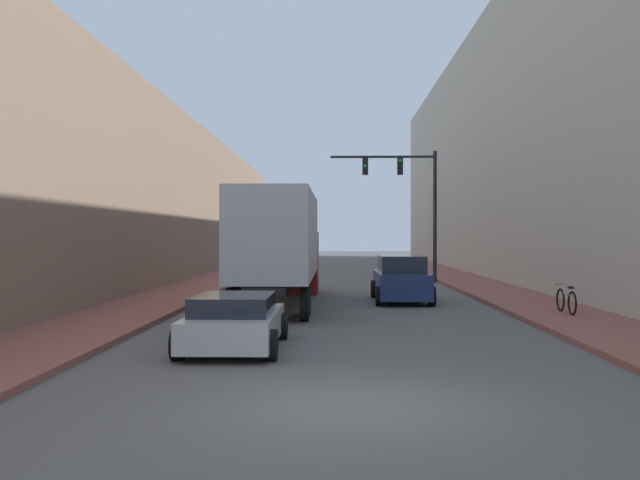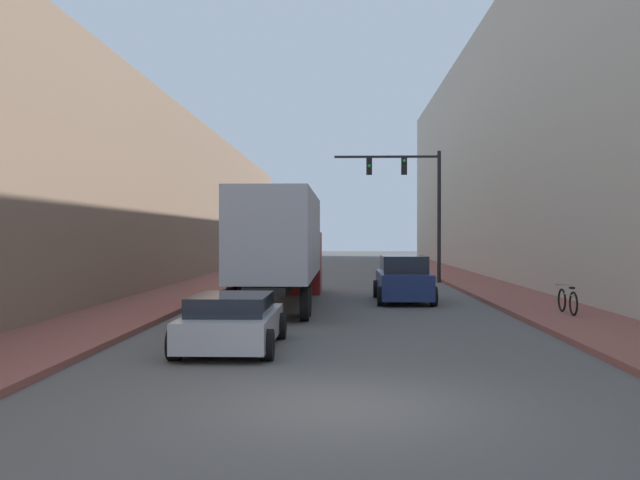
{
  "view_description": "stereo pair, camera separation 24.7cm",
  "coord_description": "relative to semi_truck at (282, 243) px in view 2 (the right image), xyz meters",
  "views": [
    {
      "loc": [
        -0.22,
        -10.46,
        2.53
      ],
      "look_at": [
        -0.66,
        10.15,
        2.38
      ],
      "focal_mm": 40.0,
      "sensor_mm": 36.0,
      "label": 1
    },
    {
      "loc": [
        0.03,
        -10.45,
        2.53
      ],
      "look_at": [
        -0.66,
        10.15,
        2.38
      ],
      "focal_mm": 40.0,
      "sensor_mm": 36.0,
      "label": 2
    }
  ],
  "objects": [
    {
      "name": "sidewalk_right",
      "position": [
        8.95,
        14.7,
        -2.15
      ],
      "size": [
        3.03,
        80.0,
        0.15
      ],
      "color": "brown",
      "rests_on": "ground"
    },
    {
      "name": "ground_plane",
      "position": [
        2.2,
        -15.3,
        -2.22
      ],
      "size": [
        200.0,
        200.0,
        0.0
      ],
      "primitive_type": "plane",
      "color": "#565451"
    },
    {
      "name": "building_left",
      "position": [
        -9.08,
        14.7,
        2.36
      ],
      "size": [
        6.0,
        80.0,
        9.15
      ],
      "color": "#846B56",
      "rests_on": "ground"
    },
    {
      "name": "sedan_car",
      "position": [
        -0.25,
        -10.04,
        -1.62
      ],
      "size": [
        2.13,
        4.27,
        1.22
      ],
      "color": "#B7B7BC",
      "rests_on": "ground"
    },
    {
      "name": "building_right",
      "position": [
        13.47,
        14.7,
        5.47
      ],
      "size": [
        6.0,
        80.0,
        15.38
      ],
      "color": "#BCB29E",
      "rests_on": "ground"
    },
    {
      "name": "traffic_signal_gantry",
      "position": [
        6.06,
        12.27,
        2.55
      ],
      "size": [
        5.67,
        0.35,
        7.0
      ],
      "color": "black",
      "rests_on": "ground"
    },
    {
      "name": "suv_car",
      "position": [
        4.47,
        1.26,
        -1.39
      ],
      "size": [
        2.11,
        4.7,
        1.75
      ],
      "color": "navy",
      "rests_on": "ground"
    },
    {
      "name": "sidewalk_left",
      "position": [
        -4.56,
        14.7,
        -2.15
      ],
      "size": [
        3.03,
        80.0,
        0.15
      ],
      "color": "brown",
      "rests_on": "ground"
    },
    {
      "name": "parked_bicycle",
      "position": [
        8.97,
        -4.08,
        -1.69
      ],
      "size": [
        0.44,
        1.82,
        0.86
      ],
      "color": "black",
      "rests_on": "sidewalk_right"
    },
    {
      "name": "semi_truck",
      "position": [
        0.0,
        0.0,
        0.0
      ],
      "size": [
        2.46,
        12.58,
        3.95
      ],
      "color": "#B2B7C1",
      "rests_on": "ground"
    }
  ]
}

